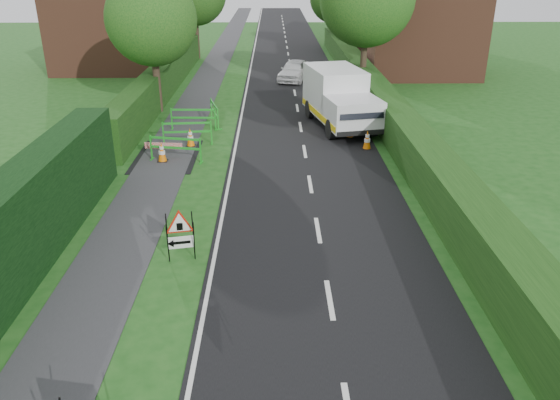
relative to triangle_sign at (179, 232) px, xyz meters
name	(u,v)px	position (x,y,z in m)	size (l,w,h in m)	color
ground	(217,328)	(1.20, -2.82, -0.85)	(120.00, 120.00, 0.00)	#1A4C15
road_surface	(289,56)	(3.70, 32.18, -0.85)	(6.00, 90.00, 0.02)	black
footpath	(220,56)	(-1.80, 32.18, -0.85)	(2.00, 90.00, 0.02)	#2D2D30
hedge_west_far	(166,93)	(-3.80, 19.18, -0.85)	(1.00, 24.00, 1.80)	#14380F
hedge_east	(382,121)	(7.70, 13.18, -0.85)	(1.20, 50.00, 1.50)	#14380F
house_west	(110,26)	(-8.80, 27.18, 2.04)	(7.50, 7.40, 7.88)	brown
house_east_a	(420,29)	(12.20, 25.18, 2.04)	(7.50, 7.40, 7.88)	brown
house_east_b	(392,10)	(13.20, 39.18, 2.04)	(7.50, 7.40, 7.88)	brown
tree_nw	(151,20)	(-3.40, 15.18, 3.63)	(4.40, 4.40, 6.70)	#2D2116
triangle_sign	(179,232)	(0.00, 0.00, 0.00)	(0.98, 0.98, 1.23)	black
works_van	(339,97)	(5.49, 12.47, 0.50)	(3.24, 5.89, 2.54)	silver
traffic_cone_0	(367,140)	(6.28, 8.99, -0.46)	(0.38, 0.38, 0.79)	black
traffic_cone_1	(350,129)	(5.81, 10.61, -0.46)	(0.38, 0.38, 0.79)	black
traffic_cone_2	(348,112)	(6.04, 13.39, -0.46)	(0.38, 0.38, 0.79)	black
traffic_cone_3	(162,152)	(-1.86, 7.59, -0.46)	(0.38, 0.38, 0.79)	black
traffic_cone_4	(190,137)	(-1.02, 9.44, -0.46)	(0.38, 0.38, 0.79)	black
ped_barrier_0	(175,146)	(-1.33, 7.62, -0.22)	(2.09, 0.75, 1.00)	#1B9520
ped_barrier_1	(187,130)	(-1.17, 9.72, -0.22)	(2.08, 0.50, 1.00)	#1B9520
ped_barrier_2	(193,116)	(-1.21, 11.91, -0.22)	(2.07, 0.41, 1.00)	#1B9520
ped_barrier_3	(214,111)	(-0.33, 12.82, -0.22)	(0.86, 2.08, 1.00)	#1B9520
redwhite_plank	(165,157)	(-1.90, 8.18, -0.85)	(1.50, 0.04, 0.25)	red
hatchback_car	(294,70)	(3.81, 22.74, -0.21)	(1.52, 3.78, 1.29)	silver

